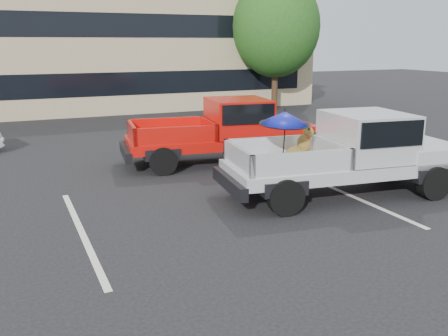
{
  "coord_description": "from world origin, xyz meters",
  "views": [
    {
      "loc": [
        -4.1,
        -7.0,
        3.42
      ],
      "look_at": [
        -0.7,
        0.68,
        1.3
      ],
      "focal_mm": 40.0,
      "sensor_mm": 36.0,
      "label": 1
    }
  ],
  "objects_px": {
    "tree_back": "(171,26)",
    "red_pickup": "(233,128)",
    "silver_pickup": "(356,149)",
    "tree_right": "(276,26)"
  },
  "relations": [
    {
      "from": "tree_back",
      "to": "red_pickup",
      "type": "xyz_separation_m",
      "value": [
        -4.08,
        -18.03,
        -3.4
      ]
    },
    {
      "from": "tree_back",
      "to": "silver_pickup",
      "type": "distance_m",
      "value": 22.46
    },
    {
      "from": "tree_back",
      "to": "silver_pickup",
      "type": "xyz_separation_m",
      "value": [
        -2.81,
        -22.03,
        -3.36
      ]
    },
    {
      "from": "tree_back",
      "to": "silver_pickup",
      "type": "height_order",
      "value": "tree_back"
    },
    {
      "from": "silver_pickup",
      "to": "tree_right",
      "type": "bearing_deg",
      "value": 74.34
    },
    {
      "from": "tree_back",
      "to": "red_pickup",
      "type": "relative_size",
      "value": 1.22
    },
    {
      "from": "tree_back",
      "to": "red_pickup",
      "type": "bearing_deg",
      "value": -102.74
    },
    {
      "from": "tree_right",
      "to": "silver_pickup",
      "type": "relative_size",
      "value": 1.15
    },
    {
      "from": "tree_right",
      "to": "silver_pickup",
      "type": "xyz_separation_m",
      "value": [
        -5.81,
        -14.03,
        -3.16
      ]
    },
    {
      "from": "silver_pickup",
      "to": "red_pickup",
      "type": "relative_size",
      "value": 1.01
    }
  ]
}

